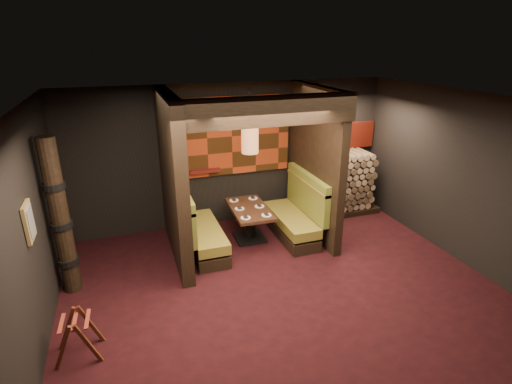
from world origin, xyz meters
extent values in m
cube|color=black|center=(0.00, 0.00, -0.01)|extent=(6.50, 5.50, 0.02)
cube|color=black|center=(0.00, 0.00, 2.86)|extent=(6.50, 5.50, 0.02)
cube|color=black|center=(0.00, 2.76, 1.43)|extent=(6.50, 0.02, 2.85)
cube|color=black|center=(0.00, -2.76, 1.43)|extent=(6.50, 0.02, 2.85)
cube|color=black|center=(-3.26, 0.00, 1.43)|extent=(0.02, 5.50, 2.85)
cube|color=black|center=(3.26, 0.00, 1.43)|extent=(0.02, 5.50, 2.85)
cube|color=black|center=(-1.35, 1.65, 1.43)|extent=(0.20, 2.20, 2.85)
cube|color=black|center=(1.30, 1.70, 1.43)|extent=(0.15, 2.10, 2.85)
cube|color=black|center=(-0.02, 0.70, 2.63)|extent=(2.85, 0.18, 0.44)
cube|color=#A53716|center=(-0.02, 2.71, 1.82)|extent=(2.40, 0.06, 1.55)
cube|color=#A53716|center=(-1.23, 1.82, 1.85)|extent=(0.04, 1.85, 1.45)
cube|color=#571613|center=(-0.60, 2.65, 1.18)|extent=(0.60, 0.12, 0.07)
cube|color=black|center=(-0.85, 1.65, 0.11)|extent=(0.55, 1.60, 0.22)
cube|color=olive|center=(-0.85, 1.65, 0.36)|extent=(0.55, 1.60, 0.18)
cube|color=olive|center=(-1.19, 1.65, 0.75)|extent=(0.12, 1.60, 0.78)
cube|color=olive|center=(-1.19, 1.65, 1.10)|extent=(0.15, 1.60, 0.06)
cube|color=black|center=(0.82, 1.65, 0.11)|extent=(0.55, 1.60, 0.22)
cube|color=olive|center=(0.82, 1.65, 0.36)|extent=(0.55, 1.60, 0.18)
cube|color=olive|center=(1.16, 1.65, 0.75)|extent=(0.12, 1.60, 0.78)
cube|color=olive|center=(1.16, 1.65, 1.10)|extent=(0.15, 1.60, 0.06)
cube|color=black|center=(0.04, 1.78, 0.03)|extent=(0.57, 0.57, 0.06)
cylinder|color=black|center=(0.04, 1.78, 0.30)|extent=(0.20, 0.20, 0.59)
cube|color=#3A2514|center=(0.04, 1.78, 0.62)|extent=(0.71, 1.26, 0.06)
cylinder|color=white|center=(-0.17, 1.37, 0.66)|extent=(0.18, 0.18, 0.01)
cube|color=black|center=(-0.17, 1.37, 0.67)|extent=(0.07, 0.11, 0.02)
cylinder|color=white|center=(0.22, 1.35, 0.66)|extent=(0.18, 0.18, 0.01)
cube|color=black|center=(0.22, 1.35, 0.67)|extent=(0.07, 0.11, 0.02)
cylinder|color=white|center=(-0.16, 1.79, 0.66)|extent=(0.18, 0.18, 0.01)
cube|color=black|center=(-0.16, 1.79, 0.67)|extent=(0.07, 0.11, 0.02)
cylinder|color=white|center=(0.23, 1.78, 0.66)|extent=(0.18, 0.18, 0.01)
cube|color=black|center=(0.23, 1.78, 0.67)|extent=(0.07, 0.11, 0.02)
cylinder|color=white|center=(-0.14, 2.21, 0.66)|extent=(0.18, 0.18, 0.01)
cube|color=black|center=(-0.14, 2.21, 0.67)|extent=(0.07, 0.11, 0.02)
cylinder|color=white|center=(0.25, 2.20, 0.66)|extent=(0.18, 0.18, 0.01)
cube|color=black|center=(0.25, 2.20, 0.67)|extent=(0.07, 0.11, 0.02)
cylinder|color=#A3683A|center=(0.04, 1.73, 1.95)|extent=(0.30, 0.30, 0.45)
sphere|color=#FFC672|center=(0.04, 1.73, 1.95)|extent=(0.18, 0.18, 0.18)
cylinder|color=black|center=(0.04, 1.73, 2.51)|extent=(0.02, 0.02, 0.67)
cube|color=olive|center=(-3.22, 0.10, 1.62)|extent=(0.04, 0.36, 0.46)
cube|color=#3F3F3F|center=(-3.20, 0.10, 1.62)|extent=(0.01, 0.27, 0.36)
cube|color=#421C0E|center=(-3.01, -0.58, 0.27)|extent=(0.28, 0.05, 0.61)
cube|color=#421C0E|center=(-2.73, -0.59, 0.27)|extent=(0.28, 0.05, 0.61)
cube|color=#421C0E|center=(-2.99, -0.22, 0.27)|extent=(0.28, 0.05, 0.61)
cube|color=#421C0E|center=(-2.71, -0.24, 0.27)|extent=(0.28, 0.05, 0.61)
cube|color=maroon|center=(-3.00, -0.40, 0.50)|extent=(0.06, 0.38, 0.01)
cube|color=maroon|center=(-2.86, -0.41, 0.50)|extent=(0.06, 0.38, 0.01)
cube|color=maroon|center=(-2.72, -0.42, 0.50)|extent=(0.06, 0.38, 0.01)
cylinder|color=black|center=(-3.05, 1.10, 1.20)|extent=(0.26, 0.26, 2.40)
cylinder|color=black|center=(-3.05, 1.10, 0.50)|extent=(0.31, 0.31, 0.09)
cylinder|color=black|center=(-3.05, 1.10, 1.10)|extent=(0.31, 0.31, 0.09)
cylinder|color=black|center=(-3.05, 1.10, 1.70)|extent=(0.31, 0.31, 0.09)
cube|color=black|center=(2.29, 2.35, 0.06)|extent=(1.73, 0.70, 0.12)
cube|color=brown|center=(2.29, 2.35, 0.74)|extent=(1.73, 0.70, 1.24)
cube|color=maroon|center=(2.29, 2.68, 1.64)|extent=(1.83, 0.10, 0.56)
cube|color=black|center=(1.39, 1.96, 1.43)|extent=(0.08, 0.08, 2.85)
camera|label=1|loc=(-2.08, -4.75, 3.62)|focal=28.00mm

